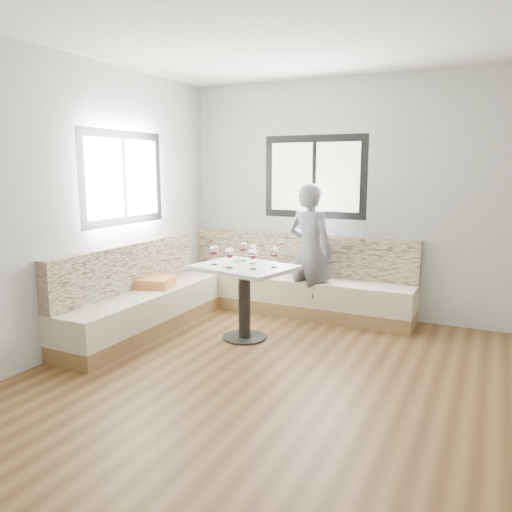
{
  "coord_description": "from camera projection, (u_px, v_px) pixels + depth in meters",
  "views": [
    {
      "loc": [
        1.13,
        -3.33,
        1.76
      ],
      "look_at": [
        -1.07,
        1.21,
        0.87
      ],
      "focal_mm": 35.0,
      "sensor_mm": 36.0,
      "label": 1
    }
  ],
  "objects": [
    {
      "name": "wine_glass_c",
      "position": [
        253.0,
        254.0,
        4.87
      ],
      "size": [
        0.1,
        0.1,
        0.21
      ],
      "color": "white",
      "rests_on": "table"
    },
    {
      "name": "wine_glass_f",
      "position": [
        243.0,
        247.0,
        5.31
      ],
      "size": [
        0.1,
        0.1,
        0.21
      ],
      "color": "white",
      "rests_on": "table"
    },
    {
      "name": "wine_glass_b",
      "position": [
        229.0,
        253.0,
        4.93
      ],
      "size": [
        0.1,
        0.1,
        0.21
      ],
      "color": "white",
      "rests_on": "table"
    },
    {
      "name": "person",
      "position": [
        310.0,
        252.0,
        5.82
      ],
      "size": [
        0.66,
        0.51,
        1.59
      ],
      "primitive_type": "imported",
      "rotation": [
        0.0,
        0.0,
        2.89
      ],
      "color": "slate",
      "rests_on": "ground"
    },
    {
      "name": "wine_glass_e",
      "position": [
        274.0,
        253.0,
        4.95
      ],
      "size": [
        0.1,
        0.1,
        0.21
      ],
      "color": "white",
      "rests_on": "table"
    },
    {
      "name": "olive_ramekin",
      "position": [
        238.0,
        260.0,
        5.28
      ],
      "size": [
        0.1,
        0.1,
        0.04
      ],
      "color": "white",
      "rests_on": "table"
    },
    {
      "name": "banquette",
      "position": [
        232.0,
        292.0,
        5.81
      ],
      "size": [
        2.9,
        2.8,
        0.95
      ],
      "color": "olive",
      "rests_on": "ground"
    },
    {
      "name": "room",
      "position": [
        311.0,
        216.0,
        3.6
      ],
      "size": [
        5.01,
        5.01,
        2.81
      ],
      "color": "brown",
      "rests_on": "ground"
    },
    {
      "name": "table",
      "position": [
        244.0,
        284.0,
        5.12
      ],
      "size": [
        1.07,
        0.91,
        0.78
      ],
      "rotation": [
        0.0,
        0.0,
        -0.21
      ],
      "color": "black",
      "rests_on": "ground"
    },
    {
      "name": "wine_glass_a",
      "position": [
        214.0,
        251.0,
        5.09
      ],
      "size": [
        0.1,
        0.1,
        0.21
      ],
      "color": "white",
      "rests_on": "table"
    },
    {
      "name": "wine_glass_d",
      "position": [
        252.0,
        250.0,
        5.14
      ],
      "size": [
        0.1,
        0.1,
        0.21
      ],
      "color": "white",
      "rests_on": "table"
    }
  ]
}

